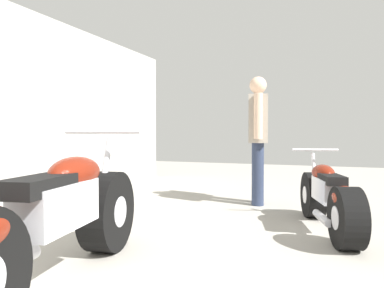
% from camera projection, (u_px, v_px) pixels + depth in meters
% --- Properties ---
extents(ground_plane, '(16.86, 16.86, 0.00)m').
position_uv_depth(ground_plane, '(264.00, 235.00, 3.55)').
color(ground_plane, '#A8A399').
extents(garage_partition_left, '(0.08, 7.73, 2.66)m').
position_uv_depth(garage_partition_left, '(13.00, 107.00, 4.77)').
color(garage_partition_left, '#B7B5AD').
rests_on(garage_partition_left, ground_plane).
extents(motorcycle_maroon_cruiser, '(0.78, 2.17, 1.01)m').
position_uv_depth(motorcycle_maroon_cruiser, '(53.00, 223.00, 2.27)').
color(motorcycle_maroon_cruiser, black).
rests_on(motorcycle_maroon_cruiser, ground_plane).
extents(motorcycle_black_naked, '(0.75, 1.71, 0.81)m').
position_uv_depth(motorcycle_black_naked, '(328.00, 198.00, 3.65)').
color(motorcycle_black_naked, black).
rests_on(motorcycle_black_naked, ground_plane).
extents(mechanic_in_blue, '(0.36, 0.72, 1.77)m').
position_uv_depth(mechanic_in_blue, '(258.00, 132.00, 5.11)').
color(mechanic_in_blue, '#2D3851').
rests_on(mechanic_in_blue, ground_plane).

